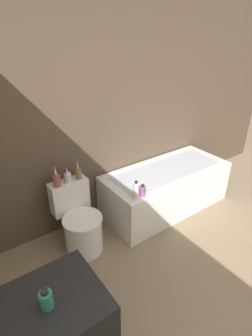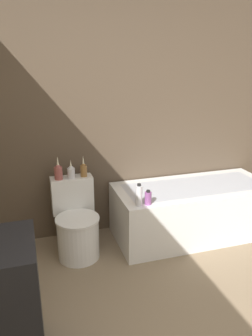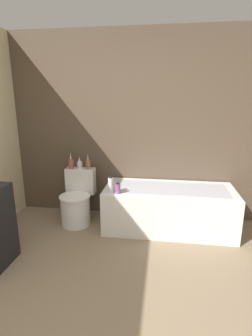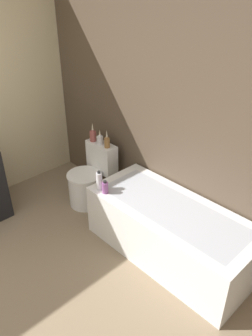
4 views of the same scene
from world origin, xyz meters
name	(u,v)px [view 3 (image 3 of 4)]	position (x,y,z in m)	size (l,w,h in m)	color
wall_back_tiled	(119,127)	(0.00, 2.36, 1.30)	(6.40, 0.06, 2.60)	brown
bathtub	(168,208)	(0.73, 1.94, 0.29)	(1.68, 0.74, 0.57)	white
toilet	(77,202)	(-0.53, 1.94, 0.30)	(0.42, 0.58, 0.73)	white
vase_gold	(71,163)	(-0.66, 2.12, 0.81)	(0.08, 0.08, 0.23)	#994C47
vase_silver	(80,164)	(-0.53, 2.13, 0.80)	(0.07, 0.07, 0.19)	silver
vase_bronze	(88,164)	(-0.41, 2.13, 0.81)	(0.07, 0.07, 0.22)	olive
shampoo_bottle_tall	(111,185)	(0.01, 1.66, 0.66)	(0.06, 0.06, 0.21)	silver
shampoo_bottle_short	(118,189)	(0.10, 1.66, 0.63)	(0.06, 0.06, 0.14)	#8C4C8C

